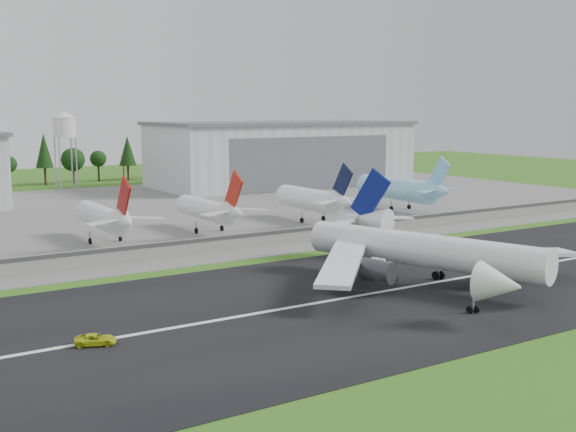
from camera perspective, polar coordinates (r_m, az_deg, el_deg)
ground at (r=115.22m, az=11.30°, el=-6.87°), size 600.00×600.00×0.00m
runway at (r=122.36m, az=8.05°, el=-5.86°), size 320.00×60.00×0.10m
runway_centerline at (r=122.35m, az=8.05°, el=-5.83°), size 220.00×1.00×0.02m
apron at (r=216.48m, az=-11.16°, el=0.31°), size 320.00×150.00×0.10m
blast_fence at (r=158.08m, az=-2.56°, el=-1.87°), size 240.00×0.61×3.50m
hangar_east at (r=288.91m, az=-0.52°, el=4.99°), size 102.00×47.00×25.20m
water_tower at (r=274.71m, az=-17.26°, el=6.92°), size 8.40×8.40×29.40m
utility_poles at (r=292.00m, az=-16.88°, el=2.17°), size 230.00×3.00×12.00m
treeline at (r=306.41m, az=-17.64°, el=2.42°), size 320.00×16.00×22.00m
main_airliner at (r=125.60m, az=10.69°, el=-3.28°), size 54.36×57.77×18.17m
ground_vehicle at (r=97.06m, az=-14.96°, el=-9.40°), size 5.86×4.27×1.48m
parked_jet_red_a at (r=166.40m, az=-14.14°, el=-0.15°), size 7.36×31.29×16.44m
parked_jet_red_b at (r=176.19m, az=-6.06°, el=0.50°), size 7.36×31.29×16.34m
parked_jet_navy at (r=191.73m, az=2.21°, el=1.30°), size 7.36×31.29×16.78m
parked_jet_skyblue at (r=217.29m, az=9.13°, el=2.13°), size 7.36×37.29×17.14m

